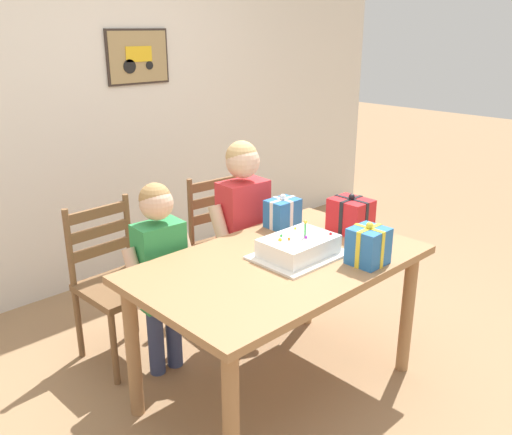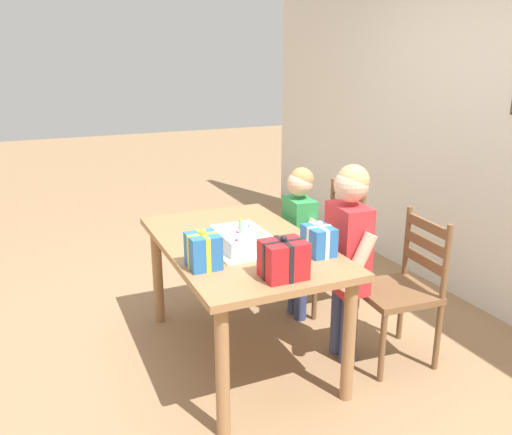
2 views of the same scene
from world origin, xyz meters
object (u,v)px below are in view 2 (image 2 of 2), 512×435
gift_box_beside_cake (203,251)px  gift_box_corner_small (319,240)px  chair_right (402,289)px  gift_box_red_large (284,259)px  child_older (348,245)px  chair_left (329,245)px  birthday_cake (241,240)px  child_younger (299,229)px  dining_table (240,258)px

gift_box_beside_cake → gift_box_corner_small: bearing=83.0°
chair_right → gift_box_red_large: bearing=-80.5°
child_older → chair_left: bearing=156.0°
gift_box_red_large → gift_box_beside_cake: bearing=-131.7°
birthday_cake → chair_right: bearing=70.7°
gift_box_corner_small → child_younger: bearing=160.1°
dining_table → child_younger: size_ratio=1.32×
birthday_cake → gift_box_beside_cake: gift_box_beside_cake is taller
gift_box_corner_small → chair_right: bearing=83.8°
gift_box_red_large → chair_left: size_ratio=0.25×
child_younger → birthday_cake: bearing=-55.0°
chair_left → chair_right: size_ratio=1.00×
child_older → gift_box_corner_small: bearing=-72.3°
child_older → child_younger: size_ratio=1.12×
birthday_cake → chair_left: size_ratio=0.48×
chair_right → child_older: 0.44m
dining_table → child_younger: child_younger is taller
gift_box_beside_cake → child_older: child_older is taller
gift_box_beside_cake → chair_right: gift_box_beside_cake is taller
birthday_cake → gift_box_red_large: gift_box_red_large is taller
birthday_cake → gift_box_red_large: bearing=4.2°
gift_box_corner_small → chair_right: 0.67m
dining_table → chair_right: 0.99m
birthday_cake → gift_box_corner_small: gift_box_corner_small is taller
birthday_cake → gift_box_corner_small: (0.26, 0.36, 0.03)m
gift_box_beside_cake → chair_left: bearing=120.1°
birthday_cake → chair_right: birthday_cake is taller
gift_box_red_large → child_younger: size_ratio=0.21×
child_older → gift_box_red_large: bearing=-63.3°
chair_right → chair_left: bearing=180.0°
child_older → chair_right: bearing=65.8°
gift_box_corner_small → child_older: bearing=107.7°
gift_box_red_large → chair_right: (-0.15, 0.88, -0.39)m
gift_box_beside_cake → gift_box_corner_small: size_ratio=1.10×
chair_left → dining_table: bearing=-64.6°
gift_box_corner_small → chair_right: (0.06, 0.56, -0.37)m
dining_table → child_older: child_older is taller
birthday_cake → child_younger: child_younger is taller
gift_box_red_large → chair_left: (-0.98, 0.88, -0.39)m
child_younger → gift_box_corner_small: bearing=-19.9°
chair_right → birthday_cake: bearing=-109.3°
chair_left → child_younger: size_ratio=0.84×
gift_box_red_large → chair_left: bearing=138.2°
gift_box_red_large → gift_box_corner_small: (-0.21, 0.32, -0.01)m
dining_table → gift_box_red_large: size_ratio=6.42×
child_older → birthday_cake: bearing=-106.6°
dining_table → chair_right: size_ratio=1.58×
chair_left → child_older: 0.81m
birthday_cake → chair_right: 1.03m
birthday_cake → child_older: child_older is taller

